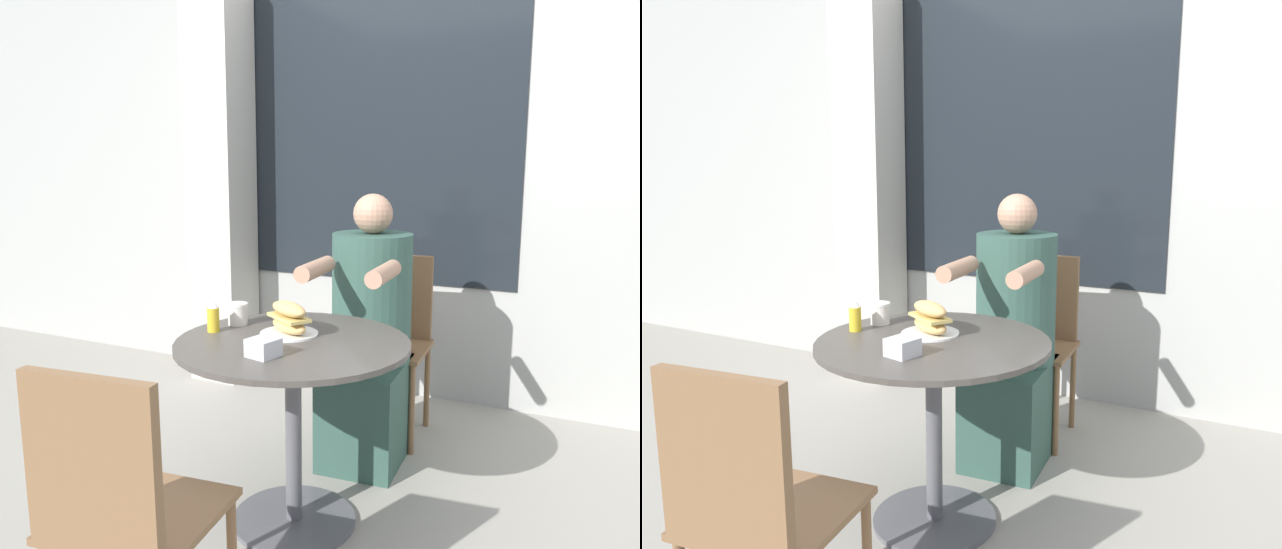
% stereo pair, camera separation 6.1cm
% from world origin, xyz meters
% --- Properties ---
extents(ground_plane, '(8.00, 8.00, 0.00)m').
position_xyz_m(ground_plane, '(0.00, 0.00, 0.00)').
color(ground_plane, gray).
extents(storefront_wall, '(8.00, 0.09, 2.80)m').
position_xyz_m(storefront_wall, '(-0.00, 1.47, 1.40)').
color(storefront_wall, '#9E9E99').
rests_on(storefront_wall, ground_plane).
extents(lattice_pillar, '(0.31, 0.31, 2.40)m').
position_xyz_m(lattice_pillar, '(-1.14, 1.26, 1.20)').
color(lattice_pillar, '#B2ADA3').
rests_on(lattice_pillar, ground_plane).
extents(cafe_table, '(0.84, 0.84, 0.70)m').
position_xyz_m(cafe_table, '(0.00, 0.00, 0.52)').
color(cafe_table, '#47423D').
rests_on(cafe_table, ground_plane).
extents(diner_chair, '(0.40, 0.40, 0.87)m').
position_xyz_m(diner_chair, '(0.05, 0.96, 0.52)').
color(diner_chair, brown).
rests_on(diner_chair, ground_plane).
extents(seated_diner, '(0.38, 0.64, 1.19)m').
position_xyz_m(seated_diner, '(0.06, 0.61, 0.52)').
color(seated_diner, '#2D4C42').
rests_on(seated_diner, ground_plane).
extents(empty_chair_across, '(0.42, 0.42, 0.87)m').
position_xyz_m(empty_chair_across, '(-0.02, -0.85, 0.52)').
color(empty_chair_across, brown).
rests_on(empty_chair_across, ground_plane).
extents(sandwich_on_plate, '(0.21, 0.21, 0.12)m').
position_xyz_m(sandwich_on_plate, '(-0.05, 0.06, 0.76)').
color(sandwich_on_plate, white).
rests_on(sandwich_on_plate, cafe_table).
extents(drink_cup, '(0.08, 0.08, 0.08)m').
position_xyz_m(drink_cup, '(-0.29, 0.10, 0.74)').
color(drink_cup, silver).
rests_on(drink_cup, cafe_table).
extents(napkin_box, '(0.11, 0.11, 0.06)m').
position_xyz_m(napkin_box, '(-0.00, -0.20, 0.73)').
color(napkin_box, silver).
rests_on(napkin_box, cafe_table).
extents(condiment_bottle, '(0.05, 0.05, 0.12)m').
position_xyz_m(condiment_bottle, '(-0.32, -0.02, 0.76)').
color(condiment_bottle, gold).
rests_on(condiment_bottle, cafe_table).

